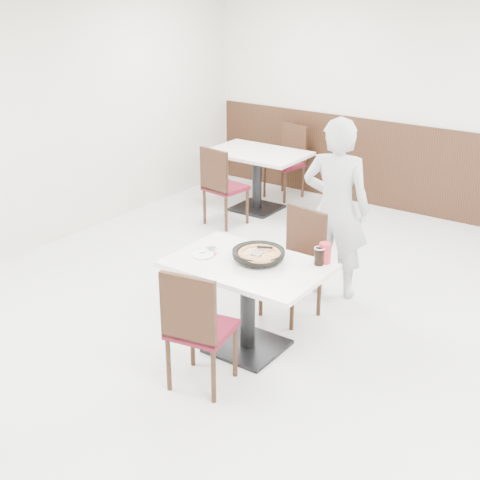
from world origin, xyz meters
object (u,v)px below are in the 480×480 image
Objects in this scene: cola_glass at (319,257)px; side_plate at (203,255)px; pizza at (259,256)px; red_cup at (325,253)px; chair_far at (291,266)px; bg_table_left at (257,181)px; main_table at (248,307)px; bg_chair_left_near at (226,186)px; pizza_pan at (258,256)px; chair_near at (202,326)px; bg_chair_left_far at (284,163)px; diner_person at (336,209)px.

side_plate is at bearing -155.46° from cola_glass.
pizza reaches higher than side_plate.
side_plate is 0.95m from red_cup.
chair_far reaches higher than bg_table_left.
bg_chair_left_near is at bearing 129.73° from main_table.
bg_chair_left_near is at bearing 131.47° from pizza.
side_plate is (-0.41, -0.17, -0.03)m from pizza_pan.
bg_chair_left_near reaches higher than main_table.
bg_table_left is 0.65m from bg_chair_left_near.
main_table is at bearing -42.11° from bg_chair_left_near.
chair_near is 5.46× the size of side_plate.
chair_near reaches higher than bg_table_left.
pizza_pan is (0.05, -0.58, 0.32)m from chair_far.
bg_table_left is at bearing 132.56° from red_cup.
bg_chair_left_far reaches higher than bg_table_left.
bg_chair_left_near is at bearing -30.04° from chair_far.
chair_near reaches higher than red_cup.
pizza_pan is (0.04, 0.08, 0.42)m from main_table.
cola_glass reaches higher than main_table.
chair_near is at bearing 100.72° from chair_far.
chair_far is at bearing 66.52° from diner_person.
cola_glass is at bearing -48.33° from bg_table_left.
pizza reaches higher than pizza_pan.
diner_person is (-0.39, 0.92, 0.01)m from red_cup.
side_plate is at bearing -162.52° from pizza.
chair_near and bg_chair_left_far have the same top height.
side_plate is 3.81m from bg_chair_left_far.
bg_chair_left_near and bg_chair_left_far have the same top height.
bg_table_left is at bearing 123.98° from pizza.
cola_glass is (0.47, -0.38, 0.34)m from chair_far.
bg_chair_left_near is (-1.86, 2.10, -0.32)m from pizza_pan.
bg_chair_left_near is at bearing 112.68° from chair_near.
pizza_pan is 2.47× the size of red_cup.
chair_near is 0.69m from side_plate.
pizza is at bearing -56.02° from bg_table_left.
chair_far is 0.71m from diner_person.
bg_table_left is 0.62m from bg_chair_left_far.
red_cup reaches higher than side_plate.
pizza_pan is at bearing 130.81° from pizza.
side_plate is 0.18× the size of bg_chair_left_far.
pizza_pan is at bearing -56.11° from bg_table_left.
cola_glass is at bearing 52.34° from chair_near.
pizza_pan is at bearing -148.48° from red_cup.
main_table is 0.72× the size of diner_person.
cola_glass is at bearing 32.52° from main_table.
bg_table_left is at bearing 123.89° from pizza_pan.
pizza is 0.31× the size of bg_chair_left_far.
bg_table_left is at bearing 107.27° from chair_near.
chair_near is 1.90m from diner_person.
main_table is 1.36m from diner_person.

